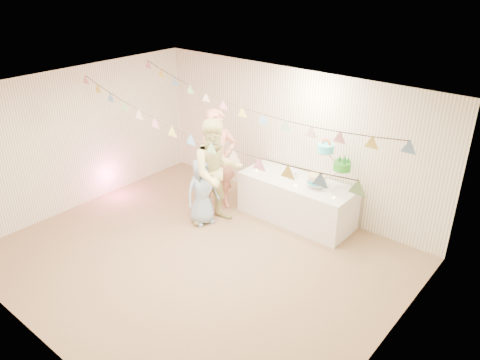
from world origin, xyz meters
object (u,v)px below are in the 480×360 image
Objects in this scene: table at (297,200)px; person_child at (202,191)px; person_adult_b at (217,173)px; person_adult_a at (217,160)px; cake_stand at (328,168)px.

person_child is (-1.22, -1.15, 0.23)m from table.
person_adult_b is (-1.05, -0.96, 0.57)m from table.
person_adult_a is at bearing 37.22° from person_child.
table is 2.52× the size of cake_stand.
cake_stand is 1.90m from person_adult_b.
cake_stand is at bearing -31.12° from person_adult_b.
person_adult_b is 0.43m from person_child.
table is 1.53m from person_adult_b.
table is 1.08× the size of person_adult_b.
person_child is (0.19, -0.61, -0.34)m from person_adult_a.
person_adult_a is 0.56m from person_adult_b.
person_adult_b is at bearing -137.56° from table.
person_child is at bearing -136.54° from table.
person_child is (-0.17, -0.19, -0.34)m from person_adult_b.
cake_stand is 0.43× the size of person_adult_a.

